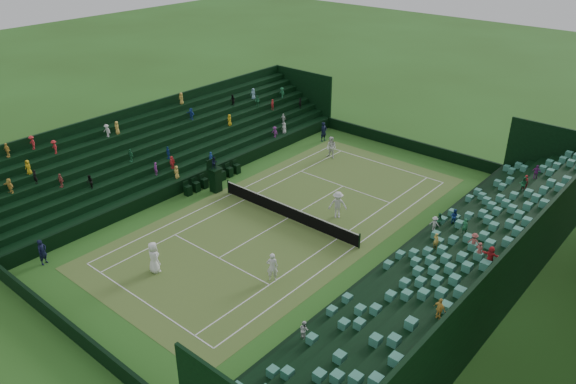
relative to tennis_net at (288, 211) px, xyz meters
name	(u,v)px	position (x,y,z in m)	size (l,w,h in m)	color
ground	(288,218)	(0.00, 0.00, -0.53)	(160.00, 160.00, 0.00)	#2C551A
court_surface	(288,218)	(0.00, 0.00, -0.52)	(12.97, 26.77, 0.01)	#347A28
perimeter_wall_north	(407,144)	(0.00, 15.88, -0.03)	(17.17, 0.20, 1.00)	black
perimeter_wall_south	(74,333)	(0.00, -15.88, -0.03)	(17.17, 0.20, 1.00)	black
perimeter_wall_east	(398,257)	(8.48, 0.00, -0.03)	(0.20, 31.77, 1.00)	black
perimeter_wall_west	(204,177)	(-8.48, 0.00, -0.03)	(0.20, 31.77, 1.00)	black
north_grandstand	(468,269)	(12.66, 0.00, 1.02)	(6.60, 32.00, 4.90)	black
south_grandstand	(167,150)	(-12.66, 0.00, 1.02)	(6.60, 32.00, 4.90)	black
tennis_net	(288,211)	(0.00, 0.00, 0.00)	(11.67, 0.10, 1.06)	black
umpire_chair	(215,177)	(-6.72, -0.38, 0.65)	(0.88, 0.88, 2.76)	black
courtside_chairs	(213,179)	(-7.80, 0.35, -0.13)	(0.49, 5.46, 1.06)	black
player_near_west	(154,257)	(-1.79, -9.73, 0.45)	(0.95, 0.62, 1.95)	white
player_near_east	(272,267)	(3.91, -5.92, 0.36)	(0.65, 0.42, 1.77)	white
player_far_west	(331,148)	(-3.95, 10.18, 0.40)	(0.90, 0.70, 1.84)	white
player_far_east	(338,205)	(2.45, 2.29, 0.44)	(1.25, 0.72, 1.93)	white
line_judge_north	(324,132)	(-6.74, 12.80, 0.35)	(0.64, 0.42, 1.76)	black
line_judge_south	(42,252)	(-7.43, -13.48, 0.28)	(0.59, 0.39, 1.62)	black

